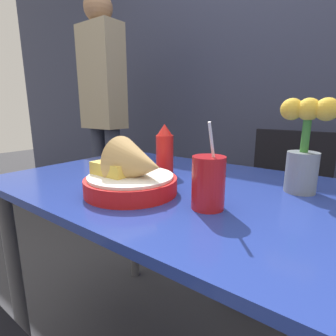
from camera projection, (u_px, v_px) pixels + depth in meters
wall_window at (294, 59)px, 1.67m from camera, size 7.00×0.06×2.60m
dining_table at (189, 215)px, 0.86m from camera, size 1.28×0.77×0.75m
chair_far_window at (284, 198)px, 1.39m from camera, size 0.40×0.40×0.88m
food_basket at (133, 175)px, 0.75m from camera, size 0.27×0.27×0.16m
ketchup_bottle at (165, 150)px, 0.98m from camera, size 0.07×0.07×0.18m
drink_cup at (208, 184)px, 0.64m from camera, size 0.08×0.08×0.21m
flower_vase at (305, 145)px, 0.74m from camera, size 0.15×0.09×0.27m
person_standing at (103, 105)px, 1.90m from camera, size 0.32×0.19×1.75m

